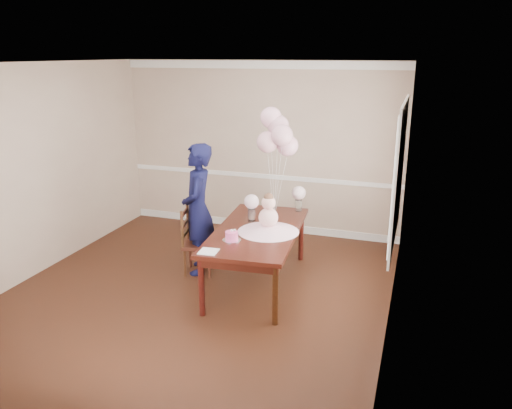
% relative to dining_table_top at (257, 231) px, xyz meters
% --- Properties ---
extents(floor, '(4.50, 5.00, 0.00)m').
position_rel_dining_table_top_xyz_m(floor, '(-0.62, -0.50, -0.71)').
color(floor, black).
rests_on(floor, ground).
extents(ceiling, '(4.50, 5.00, 0.02)m').
position_rel_dining_table_top_xyz_m(ceiling, '(-0.62, -0.50, 1.99)').
color(ceiling, white).
rests_on(ceiling, wall_back).
extents(wall_back, '(4.50, 0.02, 2.70)m').
position_rel_dining_table_top_xyz_m(wall_back, '(-0.62, 2.00, 0.64)').
color(wall_back, tan).
rests_on(wall_back, floor).
extents(wall_front, '(4.50, 0.02, 2.70)m').
position_rel_dining_table_top_xyz_m(wall_front, '(-0.62, -3.00, 0.64)').
color(wall_front, tan).
rests_on(wall_front, floor).
extents(wall_left, '(0.02, 5.00, 2.70)m').
position_rel_dining_table_top_xyz_m(wall_left, '(-2.87, -0.50, 0.64)').
color(wall_left, tan).
rests_on(wall_left, floor).
extents(wall_right, '(0.02, 5.00, 2.70)m').
position_rel_dining_table_top_xyz_m(wall_right, '(1.63, -0.50, 0.64)').
color(wall_right, tan).
rests_on(wall_right, floor).
extents(chair_rail_trim, '(4.50, 0.02, 0.07)m').
position_rel_dining_table_top_xyz_m(chair_rail_trim, '(-0.62, 1.99, 0.19)').
color(chair_rail_trim, white).
rests_on(chair_rail_trim, wall_back).
extents(crown_molding, '(4.50, 0.02, 0.12)m').
position_rel_dining_table_top_xyz_m(crown_molding, '(-0.62, 1.99, 1.92)').
color(crown_molding, white).
rests_on(crown_molding, wall_back).
extents(baseboard_trim, '(4.50, 0.02, 0.12)m').
position_rel_dining_table_top_xyz_m(baseboard_trim, '(-0.62, 1.99, -0.65)').
color(baseboard_trim, white).
rests_on(baseboard_trim, floor).
extents(window_frame, '(0.02, 1.66, 1.56)m').
position_rel_dining_table_top_xyz_m(window_frame, '(1.61, -0.00, 0.84)').
color(window_frame, silver).
rests_on(window_frame, wall_right).
extents(window_blinds, '(0.01, 1.50, 1.40)m').
position_rel_dining_table_top_xyz_m(window_blinds, '(1.59, -0.00, 0.84)').
color(window_blinds, white).
rests_on(window_blinds, wall_right).
extents(dining_table_top, '(1.14, 2.04, 0.05)m').
position_rel_dining_table_top_xyz_m(dining_table_top, '(0.00, 0.00, 0.00)').
color(dining_table_top, black).
rests_on(dining_table_top, table_leg_fl).
extents(table_apron, '(1.04, 1.93, 0.10)m').
position_rel_dining_table_top_xyz_m(table_apron, '(-0.00, 0.00, -0.07)').
color(table_apron, black).
rests_on(table_apron, table_leg_fl).
extents(table_leg_fl, '(0.07, 0.07, 0.69)m').
position_rel_dining_table_top_xyz_m(table_leg_fl, '(-0.33, -0.94, -0.37)').
color(table_leg_fl, black).
rests_on(table_leg_fl, floor).
extents(table_leg_fr, '(0.07, 0.07, 0.69)m').
position_rel_dining_table_top_xyz_m(table_leg_fr, '(0.49, -0.87, -0.37)').
color(table_leg_fr, black).
rests_on(table_leg_fr, floor).
extents(table_leg_bl, '(0.07, 0.07, 0.69)m').
position_rel_dining_table_top_xyz_m(table_leg_bl, '(-0.49, 0.87, -0.37)').
color(table_leg_bl, black).
rests_on(table_leg_bl, floor).
extents(table_leg_br, '(0.07, 0.07, 0.69)m').
position_rel_dining_table_top_xyz_m(table_leg_br, '(0.33, 0.94, -0.37)').
color(table_leg_br, black).
rests_on(table_leg_br, floor).
extents(baby_skirt, '(0.81, 0.81, 0.10)m').
position_rel_dining_table_top_xyz_m(baby_skirt, '(0.15, -0.04, 0.07)').
color(baby_skirt, '#FFBBD2').
rests_on(baby_skirt, dining_table_top).
extents(baby_torso, '(0.24, 0.24, 0.24)m').
position_rel_dining_table_top_xyz_m(baby_torso, '(0.15, -0.04, 0.20)').
color(baby_torso, '#FFA1C5').
rests_on(baby_torso, baby_skirt).
extents(baby_head, '(0.17, 0.17, 0.17)m').
position_rel_dining_table_top_xyz_m(baby_head, '(0.15, -0.04, 0.39)').
color(baby_head, '#FFBEAF').
rests_on(baby_head, baby_torso).
extents(baby_hair, '(0.12, 0.12, 0.12)m').
position_rel_dining_table_top_xyz_m(baby_hair, '(0.15, -0.04, 0.45)').
color(baby_hair, brown).
rests_on(baby_hair, baby_head).
extents(cake_platter, '(0.23, 0.23, 0.01)m').
position_rel_dining_table_top_xyz_m(cake_platter, '(-0.16, -0.46, 0.03)').
color(cake_platter, white).
rests_on(cake_platter, dining_table_top).
extents(birthday_cake, '(0.16, 0.16, 0.10)m').
position_rel_dining_table_top_xyz_m(birthday_cake, '(-0.16, -0.46, 0.08)').
color(birthday_cake, '#FF509E').
rests_on(birthday_cake, cake_platter).
extents(cake_flower_a, '(0.03, 0.03, 0.03)m').
position_rel_dining_table_top_xyz_m(cake_flower_a, '(-0.16, -0.46, 0.15)').
color(cake_flower_a, white).
rests_on(cake_flower_a, birthday_cake).
extents(cake_flower_b, '(0.03, 0.03, 0.03)m').
position_rel_dining_table_top_xyz_m(cake_flower_b, '(-0.13, -0.43, 0.15)').
color(cake_flower_b, white).
rests_on(cake_flower_b, birthday_cake).
extents(rose_vase_near, '(0.11, 0.11, 0.16)m').
position_rel_dining_table_top_xyz_m(rose_vase_near, '(-0.17, 0.28, 0.10)').
color(rose_vase_near, silver).
rests_on(rose_vase_near, dining_table_top).
extents(roses_near, '(0.19, 0.19, 0.19)m').
position_rel_dining_table_top_xyz_m(roses_near, '(-0.17, 0.28, 0.28)').
color(roses_near, beige).
rests_on(roses_near, rose_vase_near).
extents(rose_vase_far, '(0.11, 0.11, 0.16)m').
position_rel_dining_table_top_xyz_m(rose_vase_far, '(0.30, 0.86, 0.10)').
color(rose_vase_far, white).
rests_on(rose_vase_far, dining_table_top).
extents(roses_far, '(0.19, 0.19, 0.19)m').
position_rel_dining_table_top_xyz_m(roses_far, '(0.30, 0.86, 0.28)').
color(roses_far, beige).
rests_on(roses_far, rose_vase_far).
extents(napkin, '(0.21, 0.21, 0.01)m').
position_rel_dining_table_top_xyz_m(napkin, '(-0.27, -0.86, 0.03)').
color(napkin, white).
rests_on(napkin, dining_table_top).
extents(balloon_weight, '(0.04, 0.04, 0.02)m').
position_rel_dining_table_top_xyz_m(balloon_weight, '(0.05, 0.55, 0.03)').
color(balloon_weight, '#B5B6BA').
rests_on(balloon_weight, dining_table_top).
extents(balloon_a, '(0.28, 0.28, 0.28)m').
position_rel_dining_table_top_xyz_m(balloon_a, '(-0.05, 0.54, 1.01)').
color(balloon_a, '#E9A5B2').
rests_on(balloon_a, balloon_ribbon_a).
extents(balloon_b, '(0.28, 0.28, 0.28)m').
position_rel_dining_table_top_xyz_m(balloon_b, '(0.15, 0.51, 1.11)').
color(balloon_b, '#E9A5B7').
rests_on(balloon_b, balloon_ribbon_b).
extents(balloon_c, '(0.28, 0.28, 0.28)m').
position_rel_dining_table_top_xyz_m(balloon_c, '(0.06, 0.65, 1.20)').
color(balloon_c, '#D999AC').
rests_on(balloon_c, balloon_ribbon_c).
extents(balloon_d, '(0.28, 0.28, 0.28)m').
position_rel_dining_table_top_xyz_m(balloon_d, '(-0.04, 0.66, 1.30)').
color(balloon_d, '#FFB4CC').
rests_on(balloon_d, balloon_ribbon_d).
extents(balloon_e, '(0.28, 0.28, 0.28)m').
position_rel_dining_table_top_xyz_m(balloon_e, '(0.19, 0.64, 0.96)').
color(balloon_e, '#E7A4BA').
rests_on(balloon_e, balloon_ribbon_e).
extents(balloon_ribbon_a, '(0.09, 0.01, 0.82)m').
position_rel_dining_table_top_xyz_m(balloon_ribbon_a, '(0.00, 0.54, 0.45)').
color(balloon_ribbon_a, white).
rests_on(balloon_ribbon_a, balloon_weight).
extents(balloon_ribbon_b, '(0.10, 0.04, 0.92)m').
position_rel_dining_table_top_xyz_m(balloon_ribbon_b, '(0.10, 0.53, 0.50)').
color(balloon_ribbon_b, silver).
rests_on(balloon_ribbon_b, balloon_weight).
extents(balloon_ribbon_c, '(0.01, 0.09, 1.02)m').
position_rel_dining_table_top_xyz_m(balloon_ribbon_c, '(0.06, 0.60, 0.55)').
color(balloon_ribbon_c, white).
rests_on(balloon_ribbon_c, balloon_weight).
extents(balloon_ribbon_d, '(0.09, 0.09, 1.11)m').
position_rel_dining_table_top_xyz_m(balloon_ribbon_d, '(0.01, 0.60, 0.59)').
color(balloon_ribbon_d, silver).
rests_on(balloon_ribbon_d, balloon_weight).
extents(balloon_ribbon_e, '(0.13, 0.08, 0.76)m').
position_rel_dining_table_top_xyz_m(balloon_ribbon_e, '(0.12, 0.59, 0.42)').
color(balloon_ribbon_e, white).
rests_on(balloon_ribbon_e, balloon_weight).
extents(dining_chair_seat, '(0.47, 0.47, 0.04)m').
position_rel_dining_table_top_xyz_m(dining_chair_seat, '(-0.83, 0.09, -0.31)').
color(dining_chair_seat, '#3C1810').
rests_on(dining_chair_seat, chair_leg_fl).
extents(chair_leg_fl, '(0.04, 0.04, 0.38)m').
position_rel_dining_table_top_xyz_m(chair_leg_fl, '(-0.95, -0.10, -0.52)').
color(chair_leg_fl, '#3D1F10').
rests_on(chair_leg_fl, floor).
extents(chair_leg_fr, '(0.04, 0.04, 0.38)m').
position_rel_dining_table_top_xyz_m(chair_leg_fr, '(-0.64, -0.03, -0.52)').
color(chair_leg_fr, '#38180F').
rests_on(chair_leg_fr, floor).
extents(chair_leg_bl, '(0.04, 0.04, 0.38)m').
position_rel_dining_table_top_xyz_m(chair_leg_bl, '(-1.03, 0.20, -0.52)').
color(chair_leg_bl, black).
rests_on(chair_leg_bl, floor).
extents(chair_leg_br, '(0.04, 0.04, 0.38)m').
position_rel_dining_table_top_xyz_m(chair_leg_br, '(-0.72, 0.28, -0.52)').
color(chair_leg_br, '#391D0F').
rests_on(chair_leg_br, floor).
extents(chair_back_post_l, '(0.04, 0.04, 0.49)m').
position_rel_dining_table_top_xyz_m(chair_back_post_l, '(-0.97, -0.11, -0.06)').
color(chair_back_post_l, '#3D2210').
rests_on(chair_back_post_l, dining_chair_seat).
extents(chair_back_post_r, '(0.04, 0.04, 0.49)m').
position_rel_dining_table_top_xyz_m(chair_back_post_r, '(-1.04, 0.20, -0.06)').
color(chair_back_post_r, '#3C1F10').
rests_on(chair_back_post_r, dining_chair_seat).
extents(chair_slat_low, '(0.11, 0.35, 0.04)m').
position_rel_dining_table_top_xyz_m(chair_slat_low, '(-1.01, 0.05, -0.16)').
color(chair_slat_low, '#321D0D').
rests_on(chair_slat_low, dining_chair_seat).
extents(chair_slat_mid, '(0.11, 0.35, 0.04)m').
position_rel_dining_table_top_xyz_m(chair_slat_mid, '(-1.01, 0.05, -0.02)').
color(chair_slat_mid, '#3D1D10').
rests_on(chair_slat_mid, dining_chair_seat).
extents(chair_slat_top, '(0.11, 0.35, 0.04)m').
position_rel_dining_table_top_xyz_m(chair_slat_top, '(-1.01, 0.05, 0.12)').
color(chair_slat_top, '#3C1910').
rests_on(chair_slat_top, dining_chair_seat).
extents(woman, '(0.60, 0.73, 1.72)m').
position_rel_dining_table_top_xyz_m(woman, '(-0.86, 0.15, 0.15)').
color(woman, black).
rests_on(woman, floor).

